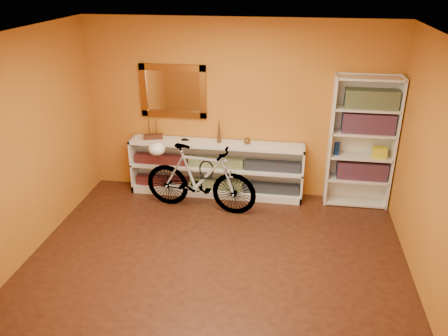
% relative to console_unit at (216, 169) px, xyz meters
% --- Properties ---
extents(floor, '(4.50, 4.00, 0.01)m').
position_rel_console_unit_xyz_m(floor, '(0.30, -1.81, -0.43)').
color(floor, black).
rests_on(floor, ground).
extents(ceiling, '(4.50, 4.00, 0.01)m').
position_rel_console_unit_xyz_m(ceiling, '(0.30, -1.81, 2.18)').
color(ceiling, silver).
rests_on(ceiling, ground).
extents(back_wall, '(4.50, 0.01, 2.60)m').
position_rel_console_unit_xyz_m(back_wall, '(0.30, 0.19, 0.88)').
color(back_wall, '#B5641B').
rests_on(back_wall, ground).
extents(left_wall, '(0.01, 4.00, 2.60)m').
position_rel_console_unit_xyz_m(left_wall, '(-1.96, -1.81, 0.88)').
color(left_wall, '#B5641B').
rests_on(left_wall, ground).
extents(right_wall, '(0.01, 4.00, 2.60)m').
position_rel_console_unit_xyz_m(right_wall, '(2.55, -1.81, 0.88)').
color(right_wall, '#B5641B').
rests_on(right_wall, ground).
extents(gilt_mirror, '(0.98, 0.06, 0.78)m').
position_rel_console_unit_xyz_m(gilt_mirror, '(-0.65, 0.15, 1.12)').
color(gilt_mirror, brown).
rests_on(gilt_mirror, back_wall).
extents(wall_socket, '(0.09, 0.02, 0.09)m').
position_rel_console_unit_xyz_m(wall_socket, '(1.20, 0.17, -0.17)').
color(wall_socket, silver).
rests_on(wall_socket, back_wall).
extents(console_unit, '(2.60, 0.35, 0.85)m').
position_rel_console_unit_xyz_m(console_unit, '(0.00, 0.00, 0.00)').
color(console_unit, silver).
rests_on(console_unit, floor).
extents(cd_row_lower, '(2.50, 0.13, 0.14)m').
position_rel_console_unit_xyz_m(cd_row_lower, '(0.00, -0.02, -0.26)').
color(cd_row_lower, black).
rests_on(cd_row_lower, console_unit).
extents(cd_row_upper, '(2.50, 0.13, 0.14)m').
position_rel_console_unit_xyz_m(cd_row_upper, '(0.00, -0.02, 0.11)').
color(cd_row_upper, navy).
rests_on(cd_row_upper, console_unit).
extents(model_ship, '(0.30, 0.19, 0.34)m').
position_rel_console_unit_xyz_m(model_ship, '(-0.95, 0.00, 0.59)').
color(model_ship, '#3B1C10').
rests_on(model_ship, console_unit).
extents(toy_car, '(0.00, 0.00, 0.00)m').
position_rel_console_unit_xyz_m(toy_car, '(-0.46, 0.00, 0.43)').
color(toy_car, black).
rests_on(toy_car, console_unit).
extents(bronze_ornament, '(0.07, 0.07, 0.39)m').
position_rel_console_unit_xyz_m(bronze_ornament, '(0.05, 0.00, 0.62)').
color(bronze_ornament, brown).
rests_on(bronze_ornament, console_unit).
extents(decorative_orb, '(0.10, 0.10, 0.10)m').
position_rel_console_unit_xyz_m(decorative_orb, '(0.46, 0.00, 0.47)').
color(decorative_orb, brown).
rests_on(decorative_orb, console_unit).
extents(bookcase, '(0.90, 0.30, 1.90)m').
position_rel_console_unit_xyz_m(bookcase, '(2.07, 0.03, 0.52)').
color(bookcase, silver).
rests_on(bookcase, floor).
extents(book_row_a, '(0.70, 0.22, 0.26)m').
position_rel_console_unit_xyz_m(book_row_a, '(2.12, 0.03, 0.12)').
color(book_row_a, maroon).
rests_on(book_row_a, bookcase).
extents(book_row_b, '(0.70, 0.22, 0.28)m').
position_rel_console_unit_xyz_m(book_row_b, '(2.12, 0.03, 0.83)').
color(book_row_b, maroon).
rests_on(book_row_b, bookcase).
extents(book_row_c, '(0.70, 0.22, 0.25)m').
position_rel_console_unit_xyz_m(book_row_c, '(2.12, 0.03, 1.16)').
color(book_row_c, navy).
rests_on(book_row_c, bookcase).
extents(travel_mug, '(0.08, 0.08, 0.18)m').
position_rel_console_unit_xyz_m(travel_mug, '(1.74, 0.01, 0.43)').
color(travel_mug, '#153895').
rests_on(travel_mug, bookcase).
extents(red_tin, '(0.14, 0.14, 0.16)m').
position_rel_console_unit_xyz_m(red_tin, '(1.87, 0.06, 1.12)').
color(red_tin, maroon).
rests_on(red_tin, bookcase).
extents(yellow_bag, '(0.20, 0.14, 0.15)m').
position_rel_console_unit_xyz_m(yellow_bag, '(2.32, -0.01, 0.42)').
color(yellow_bag, gold).
rests_on(yellow_bag, bookcase).
extents(bicycle, '(0.64, 1.71, 0.98)m').
position_rel_console_unit_xyz_m(bicycle, '(-0.14, -0.50, 0.06)').
color(bicycle, silver).
rests_on(bicycle, floor).
extents(helmet, '(0.24, 0.23, 0.18)m').
position_rel_console_unit_xyz_m(helmet, '(-0.77, -0.42, 0.44)').
color(helmet, white).
rests_on(helmet, bicycle).
extents(u_lock, '(0.21, 0.02, 0.21)m').
position_rel_console_unit_xyz_m(u_lock, '(-0.05, -0.51, 0.21)').
color(u_lock, black).
rests_on(u_lock, bicycle).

